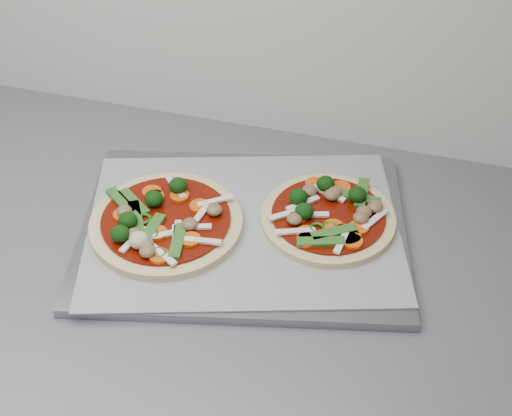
# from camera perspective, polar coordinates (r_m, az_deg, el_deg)

# --- Properties ---
(baking_tray) EXTENTS (0.46, 0.38, 0.01)m
(baking_tray) POSITION_cam_1_polar(r_m,az_deg,el_deg) (0.90, -1.02, -1.75)
(baking_tray) COLOR gray
(baking_tray) RESTS_ON countertop
(parchment) EXTENTS (0.46, 0.39, 0.00)m
(parchment) POSITION_cam_1_polar(r_m,az_deg,el_deg) (0.90, -1.02, -1.39)
(parchment) COLOR #A5A4AA
(parchment) RESTS_ON baking_tray
(pizza_left) EXTENTS (0.23, 0.23, 0.03)m
(pizza_left) POSITION_cam_1_polar(r_m,az_deg,el_deg) (0.90, -7.45, -1.12)
(pizza_left) COLOR #DDBF83
(pizza_left) RESTS_ON parchment
(pizza_right) EXTENTS (0.20, 0.20, 0.03)m
(pizza_right) POSITION_cam_1_polar(r_m,az_deg,el_deg) (0.90, 5.85, -0.54)
(pizza_right) COLOR #DDBF83
(pizza_right) RESTS_ON parchment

